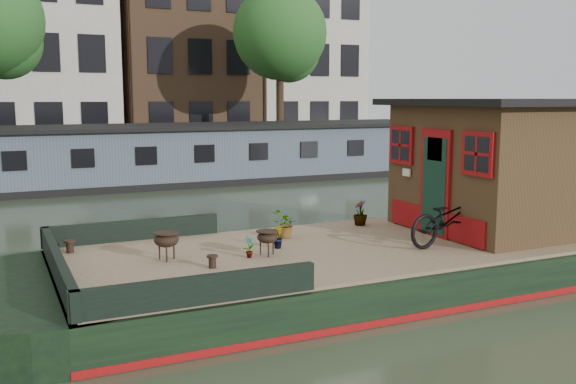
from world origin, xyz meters
name	(u,v)px	position (x,y,z in m)	size (l,w,h in m)	color
ground	(413,274)	(0.00, 0.00, 0.00)	(120.00, 120.00, 0.00)	#2E3924
houseboat_hull	(348,267)	(-1.33, 0.00, 0.27)	(14.01, 4.02, 0.60)	black
houseboat_deck	(414,239)	(0.00, 0.00, 0.62)	(11.80, 3.80, 0.05)	#9B7D5F
bow_bulwark	(121,259)	(-5.07, 0.00, 0.82)	(3.00, 4.00, 0.35)	black
cabin	(512,163)	(2.19, 0.00, 1.88)	(4.00, 3.50, 2.42)	#312013
bicycle	(449,218)	(0.20, -0.66, 1.10)	(0.60, 1.72, 0.90)	black
potted_plant_a	(249,247)	(-3.14, -0.08, 0.82)	(0.18, 0.12, 0.34)	brown
potted_plant_b	(277,237)	(-2.48, 0.33, 0.83)	(0.19, 0.16, 0.35)	brown
potted_plant_c	(285,225)	(-2.05, 0.97, 0.89)	(0.43, 0.37, 0.48)	brown
potted_plant_d	(360,213)	(-0.26, 1.39, 0.89)	(0.27, 0.27, 0.49)	#9B3D2A
potted_plant_e	(102,301)	(-5.60, -1.70, 0.78)	(0.14, 0.09, 0.26)	maroon
brazier_front	(267,243)	(-2.83, -0.07, 0.85)	(0.37, 0.37, 0.40)	black
brazier_rear	(167,246)	(-4.33, 0.32, 0.87)	(0.40, 0.40, 0.43)	black
bollard_port	(70,247)	(-5.60, 1.42, 0.75)	(0.18, 0.18, 0.20)	black
bollard_stbd	(212,262)	(-3.84, -0.41, 0.74)	(0.16, 0.16, 0.19)	black
far_houseboat	(188,155)	(0.00, 14.00, 0.97)	(20.40, 4.40, 2.11)	#47545F
quay	(149,155)	(0.00, 20.50, 0.45)	(60.00, 6.00, 0.90)	#47443F
townhouse_row	(118,9)	(0.15, 27.50, 7.90)	(27.25, 8.00, 16.50)	brown
tree_right	(282,38)	(6.14, 19.07, 5.89)	(4.40, 4.40, 7.40)	#332316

